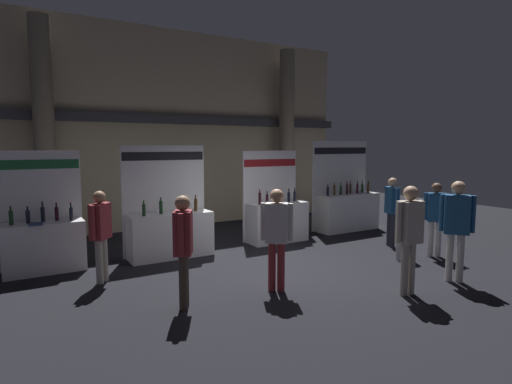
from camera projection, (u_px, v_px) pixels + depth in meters
ground_plane at (271, 268)px, 8.21m from camera, size 24.00×24.00×0.00m
hall_colonnade at (177, 130)px, 12.19m from camera, size 11.26×1.04×5.68m
exhibitor_booth_0 at (44, 241)px, 7.93m from camera, size 1.48×0.73×2.29m
exhibitor_booth_1 at (170, 230)px, 8.98m from camera, size 1.86×0.66×2.39m
exhibitor_booth_2 at (276, 218)px, 10.43m from camera, size 1.58×0.66×2.25m
exhibitor_booth_3 at (346, 208)px, 11.84m from camera, size 1.99×0.66×2.51m
trash_bin at (404, 244)px, 8.74m from camera, size 0.32×0.32×0.67m
visitor_0 at (436, 214)px, 8.95m from camera, size 0.39×0.39×1.60m
visitor_1 at (409, 230)px, 6.62m from camera, size 0.53×0.29×1.76m
visitor_2 at (457, 221)px, 7.26m from camera, size 0.44×0.48×1.78m
visitor_3 at (183, 241)px, 6.10m from camera, size 0.39×0.47×1.67m
visitor_4 at (101, 229)px, 7.23m from camera, size 0.42×0.43×1.61m
visitor_5 at (277, 231)px, 6.79m from camera, size 0.43×0.40×1.69m
visitor_6 at (392, 206)px, 9.88m from camera, size 0.34×0.50×1.64m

